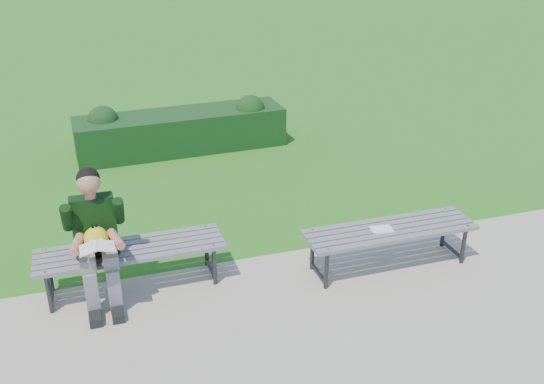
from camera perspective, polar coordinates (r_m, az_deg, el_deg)
ground at (r=6.62m, az=-1.40°, el=-6.26°), size 80.00×80.00×0.00m
walkway at (r=5.27m, az=4.25°, el=-15.55°), size 30.00×3.50×0.02m
hedge at (r=9.61m, az=-8.53°, el=5.84°), size 3.25×0.94×0.80m
bench_left at (r=6.06m, az=-13.14°, el=-5.58°), size 1.80×0.50×0.46m
bench_right at (r=6.37m, az=11.05°, el=-3.78°), size 1.80×0.50×0.46m
seated_boy at (r=5.83m, az=-16.26°, el=-3.88°), size 0.56×0.76×1.31m
paper_sheet at (r=6.30m, az=10.29°, el=-3.46°), size 0.24×0.19×0.01m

